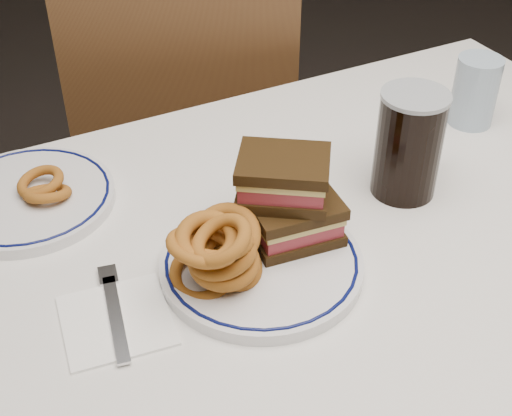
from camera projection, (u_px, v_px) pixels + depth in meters
name	position (u px, v px, depth m)	size (l,w,h in m)	color
dining_table	(315.00, 306.00, 1.01)	(1.27, 0.87, 0.75)	white
chair_far	(179.00, 116.00, 1.62)	(0.57, 0.57, 1.02)	#412315
main_plate	(261.00, 264.00, 0.91)	(0.26, 0.26, 0.02)	silver
reuben_sandwich	(289.00, 198.00, 0.91)	(0.15, 0.14, 0.12)	black
onion_rings_main	(218.00, 250.00, 0.85)	(0.13, 0.12, 0.13)	brown
ketchup_ramekin	(217.00, 226.00, 0.93)	(0.05, 0.05, 0.03)	white
beer_mug	(410.00, 142.00, 1.01)	(0.14, 0.10, 0.16)	black
water_glass	(475.00, 91.00, 1.18)	(0.07, 0.07, 0.12)	#9DB5CB
far_plate	(27.00, 198.00, 1.02)	(0.25, 0.25, 0.02)	silver
onion_rings_far	(44.00, 188.00, 1.01)	(0.08, 0.09, 0.05)	brown
napkin_fork	(116.00, 318.00, 0.85)	(0.14, 0.17, 0.01)	white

